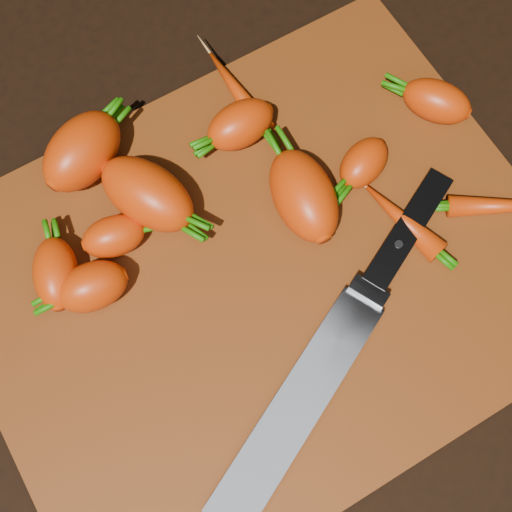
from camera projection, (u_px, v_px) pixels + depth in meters
ground at (262, 278)px, 0.63m from camera, size 2.00×2.00×0.01m
cutting_board at (262, 274)px, 0.62m from camera, size 0.50×0.40×0.01m
carrot_0 at (82, 151)px, 0.63m from camera, size 0.10×0.08×0.05m
carrot_1 at (92, 287)px, 0.59m from camera, size 0.07×0.05×0.04m
carrot_2 at (147, 194)px, 0.61m from camera, size 0.09×0.11×0.05m
carrot_3 at (304, 196)px, 0.61m from camera, size 0.07×0.10×0.05m
carrot_4 at (240, 125)px, 0.64m from camera, size 0.07×0.04×0.04m
carrot_5 at (114, 236)px, 0.61m from camera, size 0.06×0.05×0.04m
carrot_6 at (437, 101)px, 0.65m from camera, size 0.07×0.07×0.04m
carrot_7 at (237, 91)px, 0.67m from camera, size 0.02×0.10×0.02m
carrot_8 at (511, 206)px, 0.63m from camera, size 0.11×0.07×0.02m
carrot_9 at (402, 220)px, 0.62m from camera, size 0.04×0.09×0.02m
carrot_10 at (364, 163)px, 0.63m from camera, size 0.06×0.05×0.04m
carrot_11 at (56, 273)px, 0.60m from camera, size 0.06×0.07×0.04m
knife at (311, 384)px, 0.58m from camera, size 0.33×0.18×0.02m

